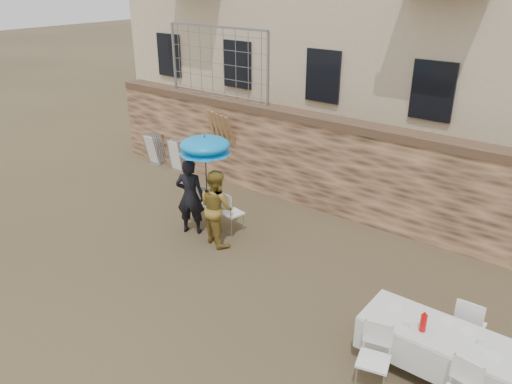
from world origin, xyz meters
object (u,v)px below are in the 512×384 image
Objects in this scene: umbrella at (205,148)px; couple_chair_right at (232,212)px; man_suit at (190,196)px; soda_bottle at (423,323)px; couple_chair_left at (208,203)px; table_chair_front_left at (374,359)px; chair_stack_left at (160,147)px; table_chair_back at (469,324)px; banquet_table at (440,333)px; woman_dress at (216,207)px; chair_stack_right at (181,153)px.

umbrella is 2.20× the size of couple_chair_right.
man_suit is 6.55× the size of soda_bottle.
couple_chair_left and couple_chair_right have the same top height.
chair_stack_left is at bearing 139.90° from table_chair_front_left.
man_suit is 1.22m from umbrella.
chair_stack_left is at bearing -17.46° from table_chair_back.
couple_chair_right is 0.46× the size of banquet_table.
chair_stack_left is (-3.87, 2.05, -0.02)m from couple_chair_left.
umbrella is (-0.35, 0.10, 1.18)m from woman_dress.
soda_bottle reaches higher than table_chair_front_left.
umbrella is 5.18m from chair_stack_left.
couple_chair_left is 1.00× the size of table_chair_back.
couple_chair_left is at bearing 163.00° from soda_bottle.
umbrella reaches higher than soda_bottle.
chair_stack_left and chair_stack_right have the same top height.
man_suit is 3.96m from chair_stack_right.
soda_bottle is 9.28m from chair_stack_right.
chair_stack_right is at bearing 156.25° from soda_bottle.
woman_dress is at bearing -3.65° from table_chair_back.
couple_chair_left is 1.00× the size of couple_chair_right.
woman_dress is 1.24m from umbrella.
woman_dress is 6.23× the size of soda_bottle.
banquet_table is 0.99m from table_chair_front_left.
chair_stack_left is (-8.99, 4.34, -0.02)m from table_chair_front_left.
chair_stack_left is at bearing -12.93° from couple_chair_right.
banquet_table is at bearing 143.80° from man_suit.
chair_stack_right is at bearing 143.43° from umbrella.
man_suit is at bearing 83.89° from couple_chair_left.
table_chair_back is at bearing -2.99° from umbrella.
table_chair_back is (5.92, -0.19, -0.37)m from man_suit.
man_suit reaches higher than chair_stack_left.
couple_chair_right is 1.04× the size of chair_stack_right.
chair_stack_left is (-9.59, 3.59, -0.27)m from banquet_table.
table_chair_front_left is 1.74m from table_chair_back.
umbrella is 5.73m from table_chair_back.
umbrella is 1.61m from couple_chair_right.
woman_dress is at bearing 143.97° from table_chair_front_left.
soda_bottle is at bearing -21.70° from chair_stack_left.
man_suit reaches higher than couple_chair_left.
couple_chair_left is (-0.75, 0.55, -0.33)m from woman_dress.
umbrella is at bearing 144.38° from table_chair_front_left.
table_chair_back is at bearing 48.35° from table_chair_front_left.
umbrella is 1.00× the size of banquet_table.
man_suit reaches higher than table_chair_front_left.
couple_chair_right is at bearing 56.31° from umbrella.
couple_chair_left is 3.60m from chair_stack_right.
table_chair_back reaches higher than banquet_table.
woman_dress is at bearing -34.95° from chair_stack_right.
man_suit is 1.77× the size of couple_chair_right.
umbrella is 2.20× the size of table_chair_front_left.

